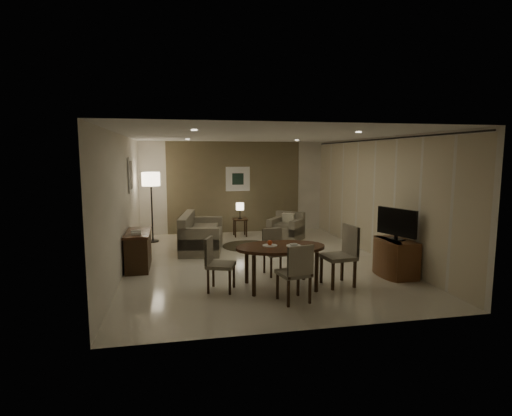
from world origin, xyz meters
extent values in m
cube|color=beige|center=(0.00, 0.00, 0.00)|extent=(5.50, 7.00, 0.00)
cube|color=white|center=(0.00, 0.00, 2.70)|extent=(5.50, 7.00, 0.00)
cube|color=#726447|center=(0.00, 3.50, 1.35)|extent=(5.50, 0.00, 2.70)
cube|color=white|center=(-2.75, 0.00, 1.35)|extent=(0.00, 7.00, 2.70)
cube|color=white|center=(2.75, 0.00, 1.35)|extent=(0.00, 7.00, 2.70)
cube|color=#726447|center=(0.00, 3.48, 1.35)|extent=(3.96, 0.03, 2.70)
cylinder|color=black|center=(2.68, 0.00, 2.64)|extent=(0.03, 6.80, 0.03)
cube|color=silver|center=(0.10, 3.46, 1.60)|extent=(0.72, 0.03, 0.72)
cube|color=black|center=(0.10, 3.44, 1.60)|extent=(0.34, 0.01, 0.34)
cube|color=silver|center=(-2.72, 1.20, 1.85)|extent=(0.03, 0.60, 0.80)
cube|color=gray|center=(-2.71, 1.20, 1.85)|extent=(0.01, 0.46, 0.64)
cylinder|color=white|center=(-1.40, -1.80, 2.69)|extent=(0.10, 0.10, 0.01)
cylinder|color=white|center=(1.40, -1.80, 2.69)|extent=(0.10, 0.10, 0.01)
cylinder|color=white|center=(-1.40, 1.80, 2.69)|extent=(0.10, 0.10, 0.01)
cylinder|color=white|center=(1.40, 1.80, 2.69)|extent=(0.10, 0.10, 0.01)
cylinder|color=white|center=(-0.14, -1.70, 0.74)|extent=(0.26, 0.26, 0.02)
cylinder|color=white|center=(0.26, -1.80, 0.74)|extent=(0.26, 0.26, 0.02)
sphere|color=red|center=(-0.14, -1.70, 0.79)|extent=(0.09, 0.09, 0.09)
cube|color=white|center=(0.26, -1.80, 0.76)|extent=(0.12, 0.08, 0.03)
cylinder|color=#3F3623|center=(0.06, 1.52, 0.01)|extent=(1.30, 1.30, 0.01)
camera|label=1|loc=(-1.70, -8.28, 2.29)|focal=28.00mm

